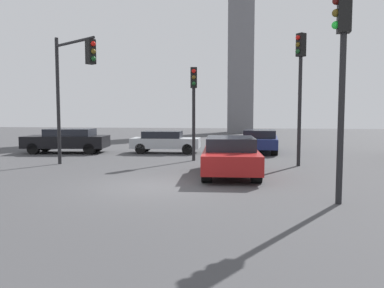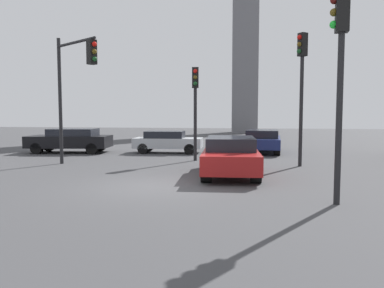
# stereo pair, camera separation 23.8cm
# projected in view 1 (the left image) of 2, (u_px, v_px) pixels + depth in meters

# --- Properties ---
(ground_plane) EXTENTS (97.19, 97.19, 0.00)m
(ground_plane) POSITION_uv_depth(u_px,v_px,m) (155.00, 187.00, 12.32)
(ground_plane) COLOR #424244
(traffic_light_0) EXTENTS (0.47, 0.34, 5.39)m
(traffic_light_0) POSITION_uv_depth(u_px,v_px,m) (342.00, 59.00, 9.71)
(traffic_light_0) COLOR black
(traffic_light_0) RESTS_ON ground_plane
(traffic_light_1) EXTENTS (0.36, 0.48, 4.61)m
(traffic_light_1) POSITION_uv_depth(u_px,v_px,m) (194.00, 95.00, 18.85)
(traffic_light_1) COLOR black
(traffic_light_1) RESTS_ON ground_plane
(traffic_light_2) EXTENTS (0.48, 0.45, 5.85)m
(traffic_light_2) POSITION_uv_depth(u_px,v_px,m) (300.00, 75.00, 16.86)
(traffic_light_2) COLOR black
(traffic_light_2) RESTS_ON ground_plane
(traffic_light_3) EXTENTS (2.59, 1.86, 5.79)m
(traffic_light_3) POSITION_uv_depth(u_px,v_px,m) (73.00, 75.00, 16.68)
(traffic_light_3) COLOR black
(traffic_light_3) RESTS_ON ground_plane
(car_3) EXTENTS (4.98, 2.62, 1.44)m
(car_3) POSITION_uv_depth(u_px,v_px,m) (67.00, 140.00, 22.85)
(car_3) COLOR black
(car_3) RESTS_ON ground_plane
(car_4) EXTENTS (4.07, 1.77, 1.30)m
(car_4) POSITION_uv_depth(u_px,v_px,m) (165.00, 141.00, 22.75)
(car_4) COLOR #ADB2B7
(car_4) RESTS_ON ground_plane
(car_5) EXTENTS (2.36, 4.70, 1.37)m
(car_5) POSITION_uv_depth(u_px,v_px,m) (260.00, 140.00, 23.06)
(car_5) COLOR navy
(car_5) RESTS_ON ground_plane
(car_6) EXTENTS (2.30, 4.79, 1.44)m
(car_6) POSITION_uv_depth(u_px,v_px,m) (230.00, 155.00, 14.64)
(car_6) COLOR maroon
(car_6) RESTS_ON ground_plane
(skyline_tower) EXTENTS (3.06, 3.06, 30.48)m
(skyline_tower) POSITION_uv_depth(u_px,v_px,m) (241.00, 5.00, 45.74)
(skyline_tower) COLOR slate
(skyline_tower) RESTS_ON ground_plane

